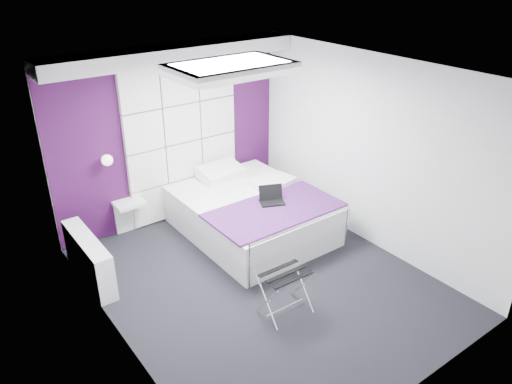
# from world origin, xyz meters

# --- Properties ---
(floor) EXTENTS (4.40, 4.40, 0.00)m
(floor) POSITION_xyz_m (0.00, 0.00, 0.00)
(floor) COLOR black
(floor) RESTS_ON ground
(ceiling) EXTENTS (4.40, 4.40, 0.00)m
(ceiling) POSITION_xyz_m (0.00, 0.00, 2.60)
(ceiling) COLOR white
(ceiling) RESTS_ON wall_back
(wall_back) EXTENTS (3.60, 0.00, 3.60)m
(wall_back) POSITION_xyz_m (0.00, 2.20, 1.30)
(wall_back) COLOR white
(wall_back) RESTS_ON floor
(wall_left) EXTENTS (0.00, 4.40, 4.40)m
(wall_left) POSITION_xyz_m (-1.80, 0.00, 1.30)
(wall_left) COLOR white
(wall_left) RESTS_ON floor
(wall_right) EXTENTS (0.00, 4.40, 4.40)m
(wall_right) POSITION_xyz_m (1.80, 0.00, 1.30)
(wall_right) COLOR white
(wall_right) RESTS_ON floor
(accent_wall) EXTENTS (3.58, 0.02, 2.58)m
(accent_wall) POSITION_xyz_m (0.00, 2.19, 1.30)
(accent_wall) COLOR #360D38
(accent_wall) RESTS_ON wall_back
(soffit) EXTENTS (3.58, 0.50, 0.20)m
(soffit) POSITION_xyz_m (0.00, 1.95, 2.50)
(soffit) COLOR white
(soffit) RESTS_ON wall_back
(headboard) EXTENTS (1.80, 0.08, 2.30)m
(headboard) POSITION_xyz_m (0.15, 2.14, 1.17)
(headboard) COLOR silver
(headboard) RESTS_ON wall_back
(skylight) EXTENTS (1.36, 0.86, 0.12)m
(skylight) POSITION_xyz_m (0.00, 0.60, 2.55)
(skylight) COLOR white
(skylight) RESTS_ON ceiling
(wall_lamp) EXTENTS (0.15, 0.15, 0.15)m
(wall_lamp) POSITION_xyz_m (-1.05, 2.06, 1.22)
(wall_lamp) COLOR white
(wall_lamp) RESTS_ON wall_back
(radiator) EXTENTS (0.22, 1.20, 0.60)m
(radiator) POSITION_xyz_m (-1.69, 1.30, 0.30)
(radiator) COLOR white
(radiator) RESTS_ON floor
(bed) EXTENTS (1.80, 2.18, 0.76)m
(bed) POSITION_xyz_m (0.60, 1.06, 0.32)
(bed) COLOR white
(bed) RESTS_ON floor
(nightstand) EXTENTS (0.41, 0.32, 0.05)m
(nightstand) POSITION_xyz_m (-0.82, 2.02, 0.50)
(nightstand) COLOR white
(nightstand) RESTS_ON wall_back
(luggage_rack) EXTENTS (0.54, 0.40, 0.53)m
(luggage_rack) POSITION_xyz_m (-0.14, -0.62, 0.27)
(luggage_rack) COLOR silver
(luggage_rack) RESTS_ON floor
(laptop) EXTENTS (0.33, 0.23, 0.24)m
(laptop) POSITION_xyz_m (0.67, 0.71, 0.67)
(laptop) COLOR black
(laptop) RESTS_ON bed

